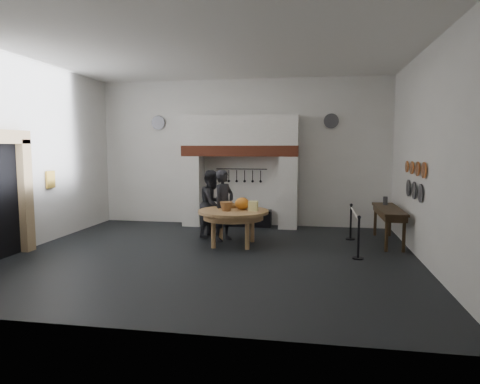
% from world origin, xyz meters
% --- Properties ---
extents(floor, '(9.00, 8.00, 0.02)m').
position_xyz_m(floor, '(0.00, 0.00, 0.00)').
color(floor, black).
rests_on(floor, ground).
extents(ceiling, '(9.00, 8.00, 0.02)m').
position_xyz_m(ceiling, '(0.00, 0.00, 4.50)').
color(ceiling, silver).
rests_on(ceiling, wall_back).
extents(wall_back, '(9.00, 0.02, 4.50)m').
position_xyz_m(wall_back, '(0.00, 4.00, 2.25)').
color(wall_back, silver).
rests_on(wall_back, floor).
extents(wall_front, '(9.00, 0.02, 4.50)m').
position_xyz_m(wall_front, '(0.00, -4.00, 2.25)').
color(wall_front, silver).
rests_on(wall_front, floor).
extents(wall_left, '(0.02, 8.00, 4.50)m').
position_xyz_m(wall_left, '(-4.50, 0.00, 2.25)').
color(wall_left, silver).
rests_on(wall_left, floor).
extents(wall_right, '(0.02, 8.00, 4.50)m').
position_xyz_m(wall_right, '(4.50, 0.00, 2.25)').
color(wall_right, silver).
rests_on(wall_right, floor).
extents(chimney_pier_left, '(0.55, 0.70, 2.15)m').
position_xyz_m(chimney_pier_left, '(-1.48, 3.65, 1.07)').
color(chimney_pier_left, silver).
rests_on(chimney_pier_left, floor).
extents(chimney_pier_right, '(0.55, 0.70, 2.15)m').
position_xyz_m(chimney_pier_right, '(1.48, 3.65, 1.07)').
color(chimney_pier_right, silver).
rests_on(chimney_pier_right, floor).
extents(hearth_brick_band, '(3.50, 0.72, 0.32)m').
position_xyz_m(hearth_brick_band, '(0.00, 3.65, 2.31)').
color(hearth_brick_band, '#9E442B').
rests_on(hearth_brick_band, chimney_pier_left).
extents(chimney_hood, '(3.50, 0.70, 0.90)m').
position_xyz_m(chimney_hood, '(0.00, 3.65, 2.92)').
color(chimney_hood, silver).
rests_on(chimney_hood, hearth_brick_band).
extents(iron_range, '(1.90, 0.45, 0.50)m').
position_xyz_m(iron_range, '(0.00, 3.72, 0.25)').
color(iron_range, black).
rests_on(iron_range, floor).
extents(utensil_rail, '(1.60, 0.02, 0.02)m').
position_xyz_m(utensil_rail, '(0.00, 3.92, 1.75)').
color(utensil_rail, black).
rests_on(utensil_rail, wall_back).
extents(door_recess, '(0.04, 1.10, 2.50)m').
position_xyz_m(door_recess, '(-4.47, -1.00, 1.25)').
color(door_recess, black).
rests_on(door_recess, floor).
extents(door_jamb_far, '(0.22, 0.30, 2.60)m').
position_xyz_m(door_jamb_far, '(-4.38, -0.30, 1.30)').
color(door_jamb_far, tan).
rests_on(door_jamb_far, floor).
extents(door_lintel, '(0.22, 1.70, 0.30)m').
position_xyz_m(door_lintel, '(-4.38, -1.00, 2.65)').
color(door_lintel, tan).
rests_on(door_lintel, door_jamb_near).
extents(wall_plaque, '(0.05, 0.34, 0.44)m').
position_xyz_m(wall_plaque, '(-4.45, 0.80, 1.60)').
color(wall_plaque, gold).
rests_on(wall_plaque, wall_left).
extents(work_table, '(2.07, 2.07, 0.07)m').
position_xyz_m(work_table, '(0.27, 1.12, 0.84)').
color(work_table, tan).
rests_on(work_table, floor).
extents(pumpkin, '(0.36, 0.36, 0.31)m').
position_xyz_m(pumpkin, '(0.47, 1.22, 1.03)').
color(pumpkin, orange).
rests_on(pumpkin, work_table).
extents(cheese_block_big, '(0.22, 0.22, 0.24)m').
position_xyz_m(cheese_block_big, '(0.77, 1.07, 0.99)').
color(cheese_block_big, '#FFF598').
rests_on(cheese_block_big, work_table).
extents(cheese_block_small, '(0.18, 0.18, 0.20)m').
position_xyz_m(cheese_block_small, '(0.75, 1.37, 0.97)').
color(cheese_block_small, '#DFDC85').
rests_on(cheese_block_small, work_table).
extents(wicker_basket, '(0.38, 0.38, 0.22)m').
position_xyz_m(wicker_basket, '(0.12, 0.97, 0.98)').
color(wicker_basket, olive).
rests_on(wicker_basket, work_table).
extents(bread_loaf, '(0.31, 0.18, 0.13)m').
position_xyz_m(bread_loaf, '(0.17, 1.47, 0.94)').
color(bread_loaf, '#955F35').
rests_on(bread_loaf, work_table).
extents(visitor_near, '(0.71, 0.80, 1.84)m').
position_xyz_m(visitor_near, '(-0.07, 1.61, 0.92)').
color(visitor_near, black).
rests_on(visitor_near, floor).
extents(visitor_far, '(0.91, 1.04, 1.81)m').
position_xyz_m(visitor_far, '(-0.47, 2.01, 0.91)').
color(visitor_far, black).
rests_on(visitor_far, floor).
extents(side_table, '(0.55, 2.20, 0.06)m').
position_xyz_m(side_table, '(4.10, 1.99, 0.87)').
color(side_table, '#342413').
rests_on(side_table, floor).
extents(pewter_jug, '(0.12, 0.12, 0.22)m').
position_xyz_m(pewter_jug, '(4.10, 2.59, 1.01)').
color(pewter_jug, '#444448').
rests_on(pewter_jug, side_table).
extents(copper_pan_a, '(0.03, 0.34, 0.34)m').
position_xyz_m(copper_pan_a, '(4.46, 0.20, 1.95)').
color(copper_pan_a, '#C6662D').
rests_on(copper_pan_a, wall_right).
extents(copper_pan_b, '(0.03, 0.32, 0.32)m').
position_xyz_m(copper_pan_b, '(4.46, 0.75, 1.95)').
color(copper_pan_b, '#C6662D').
rests_on(copper_pan_b, wall_right).
extents(copper_pan_c, '(0.03, 0.30, 0.30)m').
position_xyz_m(copper_pan_c, '(4.46, 1.30, 1.95)').
color(copper_pan_c, '#C6662D').
rests_on(copper_pan_c, wall_right).
extents(copper_pan_d, '(0.03, 0.28, 0.28)m').
position_xyz_m(copper_pan_d, '(4.46, 1.85, 1.95)').
color(copper_pan_d, '#C6662D').
rests_on(copper_pan_d, wall_right).
extents(pewter_plate_left, '(0.03, 0.40, 0.40)m').
position_xyz_m(pewter_plate_left, '(4.46, 0.40, 1.45)').
color(pewter_plate_left, '#4C4C51').
rests_on(pewter_plate_left, wall_right).
extents(pewter_plate_mid, '(0.03, 0.40, 0.40)m').
position_xyz_m(pewter_plate_mid, '(4.46, 1.00, 1.45)').
color(pewter_plate_mid, '#4C4C51').
rests_on(pewter_plate_mid, wall_right).
extents(pewter_plate_right, '(0.03, 0.40, 0.40)m').
position_xyz_m(pewter_plate_right, '(4.46, 1.60, 1.45)').
color(pewter_plate_right, '#4C4C51').
rests_on(pewter_plate_right, wall_right).
extents(pewter_plate_back_left, '(0.44, 0.03, 0.44)m').
position_xyz_m(pewter_plate_back_left, '(-2.70, 3.96, 3.20)').
color(pewter_plate_back_left, '#4C4C51').
rests_on(pewter_plate_back_left, wall_back).
extents(pewter_plate_back_right, '(0.44, 0.03, 0.44)m').
position_xyz_m(pewter_plate_back_right, '(2.70, 3.96, 3.20)').
color(pewter_plate_back_right, '#4C4C51').
rests_on(pewter_plate_back_right, wall_back).
extents(barrier_post_near, '(0.05, 0.05, 0.90)m').
position_xyz_m(barrier_post_near, '(3.20, 0.26, 0.45)').
color(barrier_post_near, black).
rests_on(barrier_post_near, floor).
extents(barrier_post_far, '(0.05, 0.05, 0.90)m').
position_xyz_m(barrier_post_far, '(3.20, 2.26, 0.45)').
color(barrier_post_far, black).
rests_on(barrier_post_far, floor).
extents(barrier_rope, '(0.04, 2.00, 0.04)m').
position_xyz_m(barrier_rope, '(3.20, 1.26, 0.85)').
color(barrier_rope, white).
rests_on(barrier_rope, barrier_post_near).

